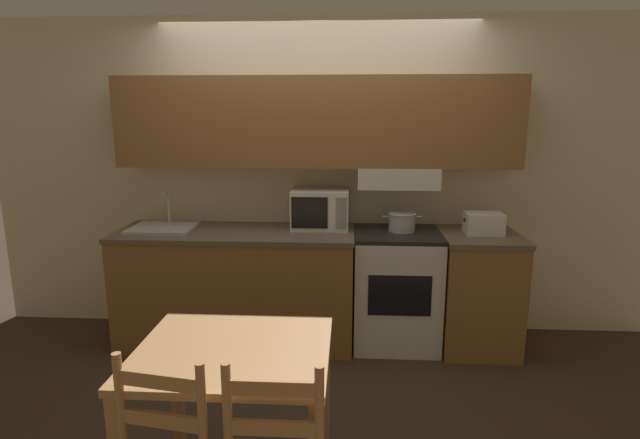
# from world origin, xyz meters

# --- Properties ---
(ground_plane) EXTENTS (16.00, 16.00, 0.00)m
(ground_plane) POSITION_xyz_m (0.00, 0.00, 0.00)
(ground_plane) COLOR #3D2D23
(wall_back) EXTENTS (5.48, 0.38, 2.55)m
(wall_back) POSITION_xyz_m (0.02, -0.07, 1.50)
(wall_back) COLOR beige
(wall_back) RESTS_ON ground_plane
(lower_counter_main) EXTENTS (1.85, 0.67, 0.91)m
(lower_counter_main) POSITION_xyz_m (-0.62, -0.33, 0.45)
(lower_counter_main) COLOR #936033
(lower_counter_main) RESTS_ON ground_plane
(lower_counter_right_stub) EXTENTS (0.59, 0.67, 0.91)m
(lower_counter_right_stub) POSITION_xyz_m (1.26, -0.33, 0.45)
(lower_counter_right_stub) COLOR #936033
(lower_counter_right_stub) RESTS_ON ground_plane
(stove_range) EXTENTS (0.65, 0.61, 0.91)m
(stove_range) POSITION_xyz_m (0.63, -0.30, 0.45)
(stove_range) COLOR white
(stove_range) RESTS_ON ground_plane
(cooking_pot) EXTENTS (0.29, 0.22, 0.15)m
(cooking_pot) POSITION_xyz_m (0.67, -0.27, 0.98)
(cooking_pot) COLOR #B7BABF
(cooking_pot) RESTS_ON stove_range
(microwave) EXTENTS (0.45, 0.34, 0.31)m
(microwave) POSITION_xyz_m (0.03, -0.19, 1.06)
(microwave) COLOR white
(microwave) RESTS_ON lower_counter_main
(toaster) EXTENTS (0.29, 0.21, 0.16)m
(toaster) POSITION_xyz_m (1.27, -0.32, 0.99)
(toaster) COLOR white
(toaster) RESTS_ON lower_counter_right_stub
(sink_basin) EXTENTS (0.49, 0.41, 0.27)m
(sink_basin) POSITION_xyz_m (-1.20, -0.33, 0.92)
(sink_basin) COLOR #B7BABF
(sink_basin) RESTS_ON lower_counter_main
(dining_table) EXTENTS (0.88, 0.76, 0.75)m
(dining_table) POSITION_xyz_m (-0.27, -1.99, 0.63)
(dining_table) COLOR #B27F4C
(dining_table) RESTS_ON ground_plane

